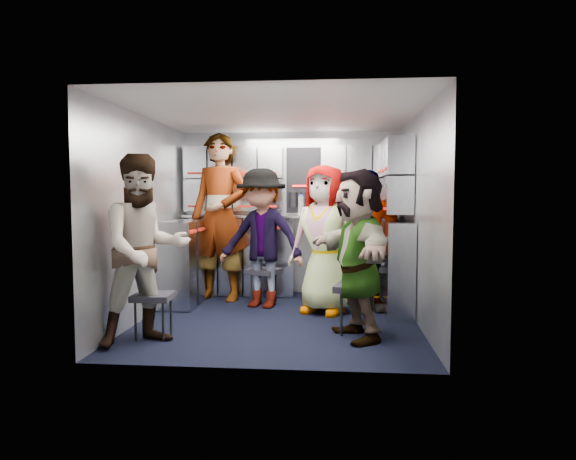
# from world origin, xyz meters

# --- Properties ---
(floor) EXTENTS (3.00, 3.00, 0.00)m
(floor) POSITION_xyz_m (0.00, 0.00, 0.00)
(floor) COLOR black
(floor) RESTS_ON ground
(wall_back) EXTENTS (2.80, 0.04, 2.10)m
(wall_back) POSITION_xyz_m (0.00, 1.50, 1.05)
(wall_back) COLOR #92969F
(wall_back) RESTS_ON ground
(wall_left) EXTENTS (0.04, 3.00, 2.10)m
(wall_left) POSITION_xyz_m (-1.40, 0.00, 1.05)
(wall_left) COLOR #92969F
(wall_left) RESTS_ON ground
(wall_right) EXTENTS (0.04, 3.00, 2.10)m
(wall_right) POSITION_xyz_m (1.40, 0.00, 1.05)
(wall_right) COLOR #92969F
(wall_right) RESTS_ON ground
(ceiling) EXTENTS (2.80, 3.00, 0.02)m
(ceiling) POSITION_xyz_m (0.00, 0.00, 2.10)
(ceiling) COLOR silver
(ceiling) RESTS_ON wall_back
(cart_bank_back) EXTENTS (2.68, 0.38, 0.99)m
(cart_bank_back) POSITION_xyz_m (0.00, 1.29, 0.49)
(cart_bank_back) COLOR #9BA2AB
(cart_bank_back) RESTS_ON ground
(cart_bank_left) EXTENTS (0.38, 0.76, 0.99)m
(cart_bank_left) POSITION_xyz_m (-1.19, 0.56, 0.49)
(cart_bank_left) COLOR #9BA2AB
(cart_bank_left) RESTS_ON ground
(counter) EXTENTS (2.68, 0.42, 0.03)m
(counter) POSITION_xyz_m (0.00, 1.29, 1.01)
(counter) COLOR #B2B5B9
(counter) RESTS_ON cart_bank_back
(locker_bank_back) EXTENTS (2.68, 0.28, 0.82)m
(locker_bank_back) POSITION_xyz_m (0.00, 1.35, 1.49)
(locker_bank_back) COLOR #9BA2AB
(locker_bank_back) RESTS_ON wall_back
(locker_bank_right) EXTENTS (0.28, 1.00, 0.82)m
(locker_bank_right) POSITION_xyz_m (1.25, 0.70, 1.49)
(locker_bank_right) COLOR #9BA2AB
(locker_bank_right) RESTS_ON wall_right
(right_cabinet) EXTENTS (0.28, 1.20, 1.00)m
(right_cabinet) POSITION_xyz_m (1.25, 0.60, 0.50)
(right_cabinet) COLOR #9BA2AB
(right_cabinet) RESTS_ON ground
(coffee_niche) EXTENTS (0.46, 0.16, 0.84)m
(coffee_niche) POSITION_xyz_m (0.18, 1.41, 1.47)
(coffee_niche) COLOR black
(coffee_niche) RESTS_ON wall_back
(red_latch_strip) EXTENTS (2.60, 0.02, 0.03)m
(red_latch_strip) POSITION_xyz_m (0.00, 1.09, 0.88)
(red_latch_strip) COLOR #AF1910
(red_latch_strip) RESTS_ON cart_bank_back
(jump_seat_near_left) EXTENTS (0.35, 0.34, 0.40)m
(jump_seat_near_left) POSITION_xyz_m (-1.05, -0.76, 0.36)
(jump_seat_near_left) COLOR black
(jump_seat_near_left) RESTS_ON ground
(jump_seat_mid_left) EXTENTS (0.45, 0.44, 0.41)m
(jump_seat_mid_left) POSITION_xyz_m (-0.26, 0.77, 0.37)
(jump_seat_mid_left) COLOR black
(jump_seat_mid_left) RESTS_ON ground
(jump_seat_center) EXTENTS (0.38, 0.36, 0.44)m
(jump_seat_center) POSITION_xyz_m (0.46, 0.55, 0.39)
(jump_seat_center) COLOR black
(jump_seat_center) RESTS_ON ground
(jump_seat_mid_right) EXTENTS (0.42, 0.40, 0.49)m
(jump_seat_mid_right) POSITION_xyz_m (0.93, 0.70, 0.43)
(jump_seat_mid_right) COLOR black
(jump_seat_mid_right) RESTS_ON ground
(jump_seat_near_right) EXTENTS (0.45, 0.44, 0.45)m
(jump_seat_near_right) POSITION_xyz_m (0.78, -0.43, 0.40)
(jump_seat_near_right) COLOR black
(jump_seat_near_right) RESTS_ON ground
(attendant_standing) EXTENTS (0.84, 0.65, 2.03)m
(attendant_standing) POSITION_xyz_m (-0.82, 0.95, 1.02)
(attendant_standing) COLOR black
(attendant_standing) RESTS_ON ground
(attendant_arc_a) EXTENTS (1.01, 0.98, 1.64)m
(attendant_arc_a) POSITION_xyz_m (-1.05, -0.94, 0.82)
(attendant_arc_a) COLOR black
(attendant_arc_a) RESTS_ON ground
(attendant_arc_b) EXTENTS (1.15, 0.85, 1.58)m
(attendant_arc_b) POSITION_xyz_m (-0.26, 0.59, 0.79)
(attendant_arc_b) COLOR black
(attendant_arc_b) RESTS_ON ground
(attendant_arc_c) EXTENTS (0.93, 0.79, 1.61)m
(attendant_arc_c) POSITION_xyz_m (0.46, 0.37, 0.81)
(attendant_arc_c) COLOR black
(attendant_arc_c) RESTS_ON ground
(attendant_arc_d) EXTENTS (0.96, 0.52, 1.56)m
(attendant_arc_d) POSITION_xyz_m (0.93, 0.52, 0.78)
(attendant_arc_d) COLOR black
(attendant_arc_d) RESTS_ON ground
(attendant_arc_e) EXTENTS (0.91, 1.48, 1.52)m
(attendant_arc_e) POSITION_xyz_m (0.78, -0.61, 0.76)
(attendant_arc_e) COLOR black
(attendant_arc_e) RESTS_ON ground
(bottle_left) EXTENTS (0.06, 0.06, 0.24)m
(bottle_left) POSITION_xyz_m (-0.42, 1.24, 1.15)
(bottle_left) COLOR white
(bottle_left) RESTS_ON counter
(bottle_mid) EXTENTS (0.07, 0.07, 0.24)m
(bottle_mid) POSITION_xyz_m (0.15, 1.24, 1.15)
(bottle_mid) COLOR white
(bottle_mid) RESTS_ON counter
(bottle_right) EXTENTS (0.06, 0.06, 0.26)m
(bottle_right) POSITION_xyz_m (0.28, 1.24, 1.16)
(bottle_right) COLOR white
(bottle_right) RESTS_ON counter
(cup_left) EXTENTS (0.09, 0.09, 0.09)m
(cup_left) POSITION_xyz_m (-0.98, 1.23, 1.08)
(cup_left) COLOR tan
(cup_left) RESTS_ON counter
(cup_right) EXTENTS (0.08, 0.08, 0.10)m
(cup_right) POSITION_xyz_m (0.76, 1.23, 1.08)
(cup_right) COLOR tan
(cup_right) RESTS_ON counter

